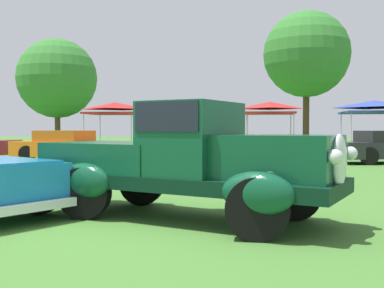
{
  "coord_description": "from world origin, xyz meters",
  "views": [
    {
      "loc": [
        1.42,
        -6.4,
        1.33
      ],
      "look_at": [
        0.04,
        3.28,
        0.99
      ],
      "focal_mm": 44.04,
      "sensor_mm": 36.0,
      "label": 1
    }
  ],
  "objects_px": {
    "show_car_orange": "(67,146)",
    "show_car_skyblue": "(219,146)",
    "canopy_tent_left_field": "(115,108)",
    "canopy_tent_right_field": "(375,106)",
    "canopy_tent_center_field": "(270,107)",
    "feature_pickup_truck": "(187,160)"
  },
  "relations": [
    {
      "from": "show_car_orange",
      "to": "canopy_tent_left_field",
      "type": "height_order",
      "value": "canopy_tent_left_field"
    },
    {
      "from": "feature_pickup_truck",
      "to": "show_car_orange",
      "type": "distance_m",
      "value": 12.56
    },
    {
      "from": "show_car_orange",
      "to": "canopy_tent_right_field",
      "type": "relative_size",
      "value": 1.52
    },
    {
      "from": "feature_pickup_truck",
      "to": "canopy_tent_center_field",
      "type": "xyz_separation_m",
      "value": [
        1.58,
        18.46,
        1.55
      ]
    },
    {
      "from": "feature_pickup_truck",
      "to": "show_car_orange",
      "type": "relative_size",
      "value": 0.99
    },
    {
      "from": "canopy_tent_center_field",
      "to": "canopy_tent_right_field",
      "type": "distance_m",
      "value": 5.25
    },
    {
      "from": "canopy_tent_right_field",
      "to": "canopy_tent_center_field",
      "type": "bearing_deg",
      "value": 175.52
    },
    {
      "from": "show_car_skyblue",
      "to": "canopy_tent_left_field",
      "type": "height_order",
      "value": "canopy_tent_left_field"
    },
    {
      "from": "show_car_skyblue",
      "to": "canopy_tent_center_field",
      "type": "bearing_deg",
      "value": 70.14
    },
    {
      "from": "feature_pickup_truck",
      "to": "canopy_tent_center_field",
      "type": "distance_m",
      "value": 18.59
    },
    {
      "from": "canopy_tent_left_field",
      "to": "canopy_tent_right_field",
      "type": "bearing_deg",
      "value": 0.72
    },
    {
      "from": "feature_pickup_truck",
      "to": "canopy_tent_center_field",
      "type": "height_order",
      "value": "canopy_tent_center_field"
    },
    {
      "from": "show_car_orange",
      "to": "canopy_tent_center_field",
      "type": "height_order",
      "value": "canopy_tent_center_field"
    },
    {
      "from": "canopy_tent_right_field",
      "to": "show_car_orange",
      "type": "bearing_deg",
      "value": -151.27
    },
    {
      "from": "feature_pickup_truck",
      "to": "show_car_orange",
      "type": "height_order",
      "value": "feature_pickup_truck"
    },
    {
      "from": "show_car_skyblue",
      "to": "canopy_tent_right_field",
      "type": "bearing_deg",
      "value": 37.1
    },
    {
      "from": "canopy_tent_left_field",
      "to": "canopy_tent_right_field",
      "type": "distance_m",
      "value": 13.52
    },
    {
      "from": "show_car_orange",
      "to": "canopy_tent_center_field",
      "type": "xyz_separation_m",
      "value": [
        8.0,
        7.66,
        1.82
      ]
    },
    {
      "from": "canopy_tent_left_field",
      "to": "canopy_tent_center_field",
      "type": "distance_m",
      "value": 8.3
    },
    {
      "from": "show_car_orange",
      "to": "show_car_skyblue",
      "type": "distance_m",
      "value": 6.06
    },
    {
      "from": "feature_pickup_truck",
      "to": "show_car_skyblue",
      "type": "xyz_separation_m",
      "value": [
        -0.59,
        12.45,
        -0.27
      ]
    },
    {
      "from": "canopy_tent_left_field",
      "to": "canopy_tent_right_field",
      "type": "relative_size",
      "value": 0.9
    }
  ]
}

